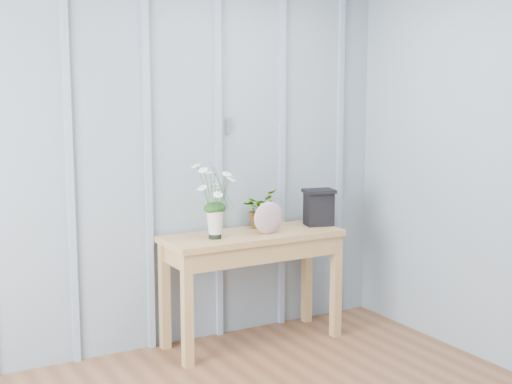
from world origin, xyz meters
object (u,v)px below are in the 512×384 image
sideboard (252,250)px  carved_box (319,207)px  daisy_vase (215,189)px  felt_disc_vessel (268,218)px

sideboard → carved_box: 0.58m
daisy_vase → felt_disc_vessel: 0.43m
sideboard → carved_box: size_ratio=4.75×
daisy_vase → carved_box: 0.84m
daisy_vase → felt_disc_vessel: size_ratio=2.38×
carved_box → sideboard: bearing=-179.8°
sideboard → daisy_vase: 0.52m
felt_disc_vessel → carved_box: (0.45, 0.08, 0.02)m
daisy_vase → felt_disc_vessel: daisy_vase is taller
carved_box → felt_disc_vessel: bearing=-170.0°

